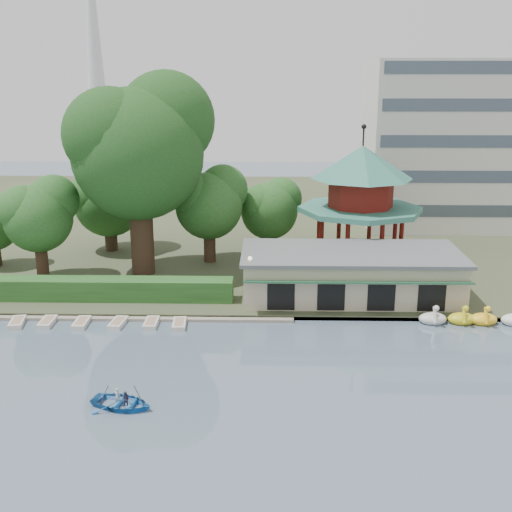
{
  "coord_description": "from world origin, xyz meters",
  "views": [
    {
      "loc": [
        3.08,
        -30.39,
        18.92
      ],
      "look_at": [
        2.0,
        18.0,
        5.0
      ],
      "focal_mm": 45.0,
      "sensor_mm": 36.0,
      "label": 1
    }
  ],
  "objects_px": {
    "dock": "(81,316)",
    "boathouse": "(351,273)",
    "big_tree": "(140,143)",
    "rowboat_with_passengers": "(122,399)",
    "pavilion": "(361,193)"
  },
  "relations": [
    {
      "from": "boathouse",
      "to": "rowboat_with_passengers",
      "type": "xyz_separation_m",
      "value": [
        -15.53,
        -18.88,
        -1.83
      ]
    },
    {
      "from": "boathouse",
      "to": "dock",
      "type": "bearing_deg",
      "value": -167.76
    },
    {
      "from": "boathouse",
      "to": "pavilion",
      "type": "distance_m",
      "value": 11.43
    },
    {
      "from": "boathouse",
      "to": "big_tree",
      "type": "relative_size",
      "value": 0.99
    },
    {
      "from": "boathouse",
      "to": "big_tree",
      "type": "height_order",
      "value": "big_tree"
    },
    {
      "from": "boathouse",
      "to": "rowboat_with_passengers",
      "type": "bearing_deg",
      "value": -129.45
    },
    {
      "from": "dock",
      "to": "boathouse",
      "type": "xyz_separation_m",
      "value": [
        22.0,
        4.77,
        2.25
      ]
    },
    {
      "from": "pavilion",
      "to": "rowboat_with_passengers",
      "type": "distance_m",
      "value": 34.51
    },
    {
      "from": "dock",
      "to": "rowboat_with_passengers",
      "type": "relative_size",
      "value": 5.62
    },
    {
      "from": "pavilion",
      "to": "dock",
      "type": "bearing_deg",
      "value": -148.34
    },
    {
      "from": "pavilion",
      "to": "rowboat_with_passengers",
      "type": "height_order",
      "value": "pavilion"
    },
    {
      "from": "boathouse",
      "to": "rowboat_with_passengers",
      "type": "relative_size",
      "value": 3.07
    },
    {
      "from": "big_tree",
      "to": "rowboat_with_passengers",
      "type": "xyz_separation_m",
      "value": [
        3.3,
        -25.1,
        -12.14
      ]
    },
    {
      "from": "boathouse",
      "to": "rowboat_with_passengers",
      "type": "height_order",
      "value": "boathouse"
    },
    {
      "from": "boathouse",
      "to": "big_tree",
      "type": "xyz_separation_m",
      "value": [
        -18.84,
        6.22,
        10.31
      ]
    }
  ]
}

